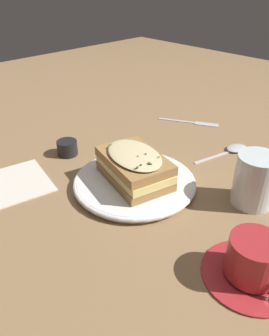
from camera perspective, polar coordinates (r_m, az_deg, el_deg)
The scene contains 9 objects.
ground_plane at distance 0.70m, azimuth 1.59°, elevation -2.63°, with size 2.40×2.40×0.00m, color olive.
dinner_plate at distance 0.68m, azimuth 0.00°, elevation -2.48°, with size 0.26×0.26×0.02m.
sandwich at distance 0.66m, azimuth -0.02°, elevation 0.24°, with size 0.18×0.14×0.06m.
teacup_with_saucer at distance 0.52m, azimuth 20.03°, elevation -15.14°, with size 0.14×0.14×0.07m.
water_glass at distance 0.65m, azimuth 20.25°, elevation -2.02°, with size 0.08×0.08×0.10m, color silver.
fork at distance 0.99m, azimuth 10.56°, elevation 7.78°, with size 0.16×0.10×0.00m.
spoon at distance 0.85m, azimuth 16.89°, elevation 3.17°, with size 0.06×0.16×0.01m.
napkin at distance 0.74m, azimuth -19.66°, elevation -2.26°, with size 0.15×0.12×0.00m, color silver.
condiment_pot at distance 0.81m, azimuth -11.63°, elevation 3.46°, with size 0.05×0.05×0.04m, color black.
Camera 1 is at (0.40, -0.42, 0.39)m, focal length 35.00 mm.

